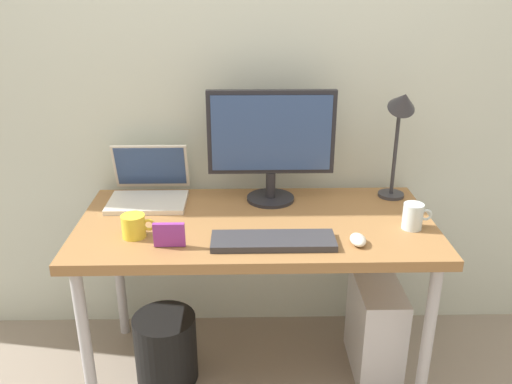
{
  "coord_description": "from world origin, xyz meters",
  "views": [
    {
      "loc": [
        -0.04,
        -1.88,
        1.6
      ],
      "look_at": [
        0.0,
        0.0,
        0.84
      ],
      "focal_mm": 37.43,
      "sensor_mm": 36.0,
      "label": 1
    }
  ],
  "objects_px": {
    "photo_frame": "(169,235)",
    "computer_tower": "(375,326)",
    "desk": "(256,235)",
    "wastebasket": "(166,348)",
    "mouse": "(358,240)",
    "coffee_mug": "(134,226)",
    "desk_lamp": "(401,119)",
    "keyboard": "(273,241)",
    "glass_cup": "(413,216)",
    "laptop": "(149,187)",
    "monitor": "(271,140)"
  },
  "relations": [
    {
      "from": "laptop",
      "to": "mouse",
      "type": "xyz_separation_m",
      "value": [
        0.8,
        -0.43,
        -0.04
      ]
    },
    {
      "from": "coffee_mug",
      "to": "monitor",
      "type": "bearing_deg",
      "value": 32.86
    },
    {
      "from": "laptop",
      "to": "desk_lamp",
      "type": "height_order",
      "value": "desk_lamp"
    },
    {
      "from": "photo_frame",
      "to": "computer_tower",
      "type": "distance_m",
      "value": 1.01
    },
    {
      "from": "computer_tower",
      "to": "monitor",
      "type": "bearing_deg",
      "value": 155.73
    },
    {
      "from": "coffee_mug",
      "to": "photo_frame",
      "type": "xyz_separation_m",
      "value": [
        0.14,
        -0.08,
        0.01
      ]
    },
    {
      "from": "mouse",
      "to": "coffee_mug",
      "type": "bearing_deg",
      "value": 174.6
    },
    {
      "from": "mouse",
      "to": "photo_frame",
      "type": "height_order",
      "value": "photo_frame"
    },
    {
      "from": "desk",
      "to": "photo_frame",
      "type": "xyz_separation_m",
      "value": [
        -0.31,
        -0.21,
        0.11
      ]
    },
    {
      "from": "monitor",
      "to": "photo_frame",
      "type": "distance_m",
      "value": 0.6
    },
    {
      "from": "computer_tower",
      "to": "laptop",
      "type": "bearing_deg",
      "value": 167.06
    },
    {
      "from": "wastebasket",
      "to": "mouse",
      "type": "bearing_deg",
      "value": -12.24
    },
    {
      "from": "photo_frame",
      "to": "wastebasket",
      "type": "height_order",
      "value": "photo_frame"
    },
    {
      "from": "desk",
      "to": "coffee_mug",
      "type": "height_order",
      "value": "coffee_mug"
    },
    {
      "from": "desk_lamp",
      "to": "monitor",
      "type": "bearing_deg",
      "value": -179.9
    },
    {
      "from": "desk",
      "to": "photo_frame",
      "type": "bearing_deg",
      "value": -145.47
    },
    {
      "from": "keyboard",
      "to": "laptop",
      "type": "bearing_deg",
      "value": 140.29
    },
    {
      "from": "desk_lamp",
      "to": "computer_tower",
      "type": "relative_size",
      "value": 1.16
    },
    {
      "from": "desk_lamp",
      "to": "desk",
      "type": "bearing_deg",
      "value": -160.85
    },
    {
      "from": "photo_frame",
      "to": "wastebasket",
      "type": "relative_size",
      "value": 0.37
    },
    {
      "from": "desk_lamp",
      "to": "mouse",
      "type": "height_order",
      "value": "desk_lamp"
    },
    {
      "from": "wastebasket",
      "to": "desk",
      "type": "bearing_deg",
      "value": 6.46
    },
    {
      "from": "desk_lamp",
      "to": "keyboard",
      "type": "height_order",
      "value": "desk_lamp"
    },
    {
      "from": "desk",
      "to": "monitor",
      "type": "xyz_separation_m",
      "value": [
        0.07,
        0.2,
        0.33
      ]
    },
    {
      "from": "wastebasket",
      "to": "keyboard",
      "type": "bearing_deg",
      "value": -19.24
    },
    {
      "from": "laptop",
      "to": "glass_cup",
      "type": "xyz_separation_m",
      "value": [
        1.03,
        -0.3,
        -0.01
      ]
    },
    {
      "from": "mouse",
      "to": "photo_frame",
      "type": "relative_size",
      "value": 0.82
    },
    {
      "from": "monitor",
      "to": "mouse",
      "type": "distance_m",
      "value": 0.56
    },
    {
      "from": "coffee_mug",
      "to": "keyboard",
      "type": "bearing_deg",
      "value": -7.77
    },
    {
      "from": "photo_frame",
      "to": "desk_lamp",
      "type": "bearing_deg",
      "value": 24.9
    },
    {
      "from": "laptop",
      "to": "photo_frame",
      "type": "distance_m",
      "value": 0.46
    },
    {
      "from": "monitor",
      "to": "glass_cup",
      "type": "xyz_separation_m",
      "value": [
        0.52,
        -0.28,
        -0.22
      ]
    },
    {
      "from": "keyboard",
      "to": "glass_cup",
      "type": "bearing_deg",
      "value": 12.27
    },
    {
      "from": "monitor",
      "to": "mouse",
      "type": "relative_size",
      "value": 5.76
    },
    {
      "from": "glass_cup",
      "to": "computer_tower",
      "type": "relative_size",
      "value": 0.26
    },
    {
      "from": "mouse",
      "to": "wastebasket",
      "type": "distance_m",
      "value": 0.95
    },
    {
      "from": "mouse",
      "to": "glass_cup",
      "type": "bearing_deg",
      "value": 28.11
    },
    {
      "from": "desk",
      "to": "wastebasket",
      "type": "bearing_deg",
      "value": -173.54
    },
    {
      "from": "monitor",
      "to": "mouse",
      "type": "xyz_separation_m",
      "value": [
        0.29,
        -0.41,
        -0.25
      ]
    },
    {
      "from": "desk",
      "to": "laptop",
      "type": "distance_m",
      "value": 0.51
    },
    {
      "from": "photo_frame",
      "to": "mouse",
      "type": "bearing_deg",
      "value": 0.72
    },
    {
      "from": "laptop",
      "to": "coffee_mug",
      "type": "bearing_deg",
      "value": -89.59
    },
    {
      "from": "laptop",
      "to": "mouse",
      "type": "relative_size",
      "value": 3.56
    },
    {
      "from": "desk",
      "to": "monitor",
      "type": "relative_size",
      "value": 2.65
    },
    {
      "from": "desk_lamp",
      "to": "photo_frame",
      "type": "distance_m",
      "value": 1.03
    },
    {
      "from": "desk_lamp",
      "to": "keyboard",
      "type": "bearing_deg",
      "value": -143.03
    },
    {
      "from": "keyboard",
      "to": "coffee_mug",
      "type": "distance_m",
      "value": 0.51
    },
    {
      "from": "desk",
      "to": "photo_frame",
      "type": "height_order",
      "value": "photo_frame"
    },
    {
      "from": "laptop",
      "to": "desk_lamp",
      "type": "bearing_deg",
      "value": -1.07
    },
    {
      "from": "monitor",
      "to": "computer_tower",
      "type": "distance_m",
      "value": 0.91
    }
  ]
}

